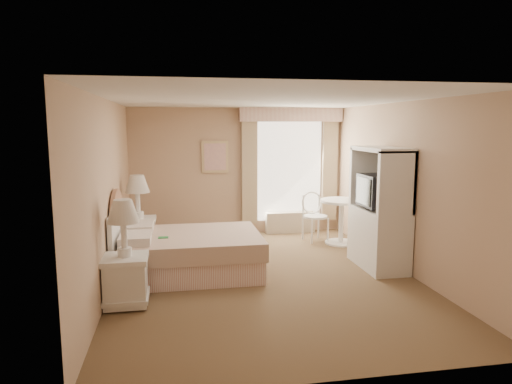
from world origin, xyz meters
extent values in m
cube|color=brown|center=(0.00, 0.00, 0.00)|extent=(4.20, 5.50, 0.01)
cube|color=silver|center=(0.00, 0.00, 2.50)|extent=(4.20, 5.50, 0.01)
cube|color=tan|center=(0.00, 2.75, 1.25)|extent=(4.20, 0.01, 2.50)
cube|color=tan|center=(0.00, -2.75, 1.25)|extent=(4.20, 0.01, 2.50)
cube|color=tan|center=(-2.10, 0.00, 1.25)|extent=(0.01, 5.50, 2.50)
cube|color=tan|center=(2.10, 0.00, 1.25)|extent=(0.01, 5.50, 2.50)
cube|color=white|center=(1.05, 2.72, 1.25)|extent=(1.30, 0.02, 2.00)
cube|color=tan|center=(0.22, 2.67, 1.25)|extent=(0.30, 0.08, 2.05)
cube|color=tan|center=(1.88, 2.67, 1.25)|extent=(0.30, 0.08, 2.05)
cube|color=tan|center=(1.05, 2.63, 2.37)|extent=(2.05, 0.20, 0.28)
cube|color=beige|center=(1.05, 2.63, 0.21)|extent=(1.00, 0.22, 0.42)
cube|color=tan|center=(-0.45, 2.72, 1.55)|extent=(0.52, 0.03, 0.62)
cube|color=beige|center=(-0.45, 2.70, 1.55)|extent=(0.42, 0.02, 0.52)
cube|color=tan|center=(-1.00, 0.37, 0.16)|extent=(1.91, 1.46, 0.33)
cube|color=beige|center=(-1.00, 0.37, 0.46)|extent=(1.97, 1.51, 0.26)
cube|color=silver|center=(-1.78, 0.02, 0.64)|extent=(0.41, 0.56, 0.13)
cube|color=silver|center=(-1.78, 0.71, 0.64)|extent=(0.41, 0.56, 0.13)
cube|color=#24863D|center=(-1.41, 0.23, 0.59)|extent=(0.14, 0.10, 0.01)
cube|color=white|center=(-2.05, 0.37, 0.50)|extent=(0.06, 1.55, 1.00)
cylinder|color=#9F7154|center=(-2.05, 0.37, 0.59)|extent=(0.05, 1.37, 1.37)
cube|color=white|center=(-1.84, -0.73, 0.28)|extent=(0.48, 0.48, 0.53)
cube|color=white|center=(-1.84, -0.73, 0.58)|extent=(0.53, 0.53, 0.06)
cube|color=white|center=(-1.84, -0.73, 0.11)|extent=(0.53, 0.53, 0.05)
cylinder|color=white|center=(-1.84, -0.73, 0.66)|extent=(0.17, 0.17, 0.11)
cylinder|color=white|center=(-1.84, -0.73, 0.87)|extent=(0.07, 0.07, 0.42)
cone|color=beige|center=(-1.84, -0.73, 1.16)|extent=(0.38, 0.38, 0.27)
cube|color=white|center=(-1.84, 1.42, 0.30)|extent=(0.51, 0.51, 0.55)
cube|color=white|center=(-1.84, 1.42, 0.61)|extent=(0.55, 0.55, 0.07)
cube|color=white|center=(-1.84, 1.42, 0.11)|extent=(0.55, 0.55, 0.06)
cylinder|color=white|center=(-1.84, 1.42, 0.69)|extent=(0.18, 0.18, 0.11)
cylinder|color=white|center=(-1.84, 1.42, 0.92)|extent=(0.08, 0.08, 0.44)
cone|color=beige|center=(-1.84, 1.42, 1.21)|extent=(0.40, 0.40, 0.29)
cylinder|color=white|center=(1.75, 1.60, 0.02)|extent=(0.57, 0.57, 0.03)
cylinder|color=white|center=(1.75, 1.60, 0.41)|extent=(0.09, 0.09, 0.77)
cylinder|color=white|center=(1.75, 1.60, 0.80)|extent=(0.77, 0.77, 0.04)
cylinder|color=white|center=(1.22, 1.67, 0.23)|extent=(0.03, 0.03, 0.45)
cylinder|color=white|center=(1.55, 1.75, 0.23)|extent=(0.03, 0.03, 0.45)
cylinder|color=white|center=(1.14, 2.00, 0.23)|extent=(0.03, 0.03, 0.45)
cylinder|color=white|center=(1.48, 2.08, 0.23)|extent=(0.03, 0.03, 0.45)
cylinder|color=white|center=(1.35, 1.88, 0.46)|extent=(0.53, 0.53, 0.04)
torus|color=white|center=(1.32, 2.01, 0.71)|extent=(0.45, 0.20, 0.43)
cylinder|color=white|center=(1.14, 2.00, 0.65)|extent=(0.03, 0.03, 0.40)
cylinder|color=white|center=(1.48, 2.08, 0.65)|extent=(0.03, 0.03, 0.40)
cube|color=white|center=(1.81, 0.17, 0.45)|extent=(0.55, 1.10, 0.90)
cube|color=white|center=(1.81, -0.35, 1.36)|extent=(0.55, 0.08, 0.90)
cube|color=white|center=(1.81, 0.68, 1.36)|extent=(0.55, 0.08, 0.90)
cube|color=white|center=(1.81, 0.17, 1.81)|extent=(0.55, 1.10, 0.06)
cube|color=white|center=(2.06, 0.17, 1.36)|extent=(0.04, 1.10, 0.90)
cube|color=black|center=(1.78, 0.17, 1.18)|extent=(0.48, 0.60, 0.48)
cube|color=black|center=(1.54, 0.17, 1.18)|extent=(0.02, 0.50, 0.40)
camera|label=1|loc=(-1.23, -6.18, 2.15)|focal=32.00mm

